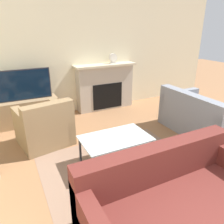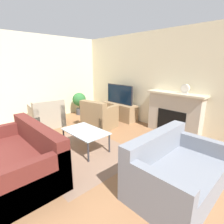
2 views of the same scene
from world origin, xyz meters
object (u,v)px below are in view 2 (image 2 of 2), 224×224
(coffee_table, at_px, (85,133))
(couch_sectional, at_px, (20,159))
(tv, at_px, (120,94))
(potted_plant, at_px, (79,101))
(armchair_accent, at_px, (99,118))
(mantel_clock, at_px, (185,89))
(couch_loveseat, at_px, (175,172))
(armchair_by_window, at_px, (47,116))

(coffee_table, bearing_deg, couch_sectional, -90.62)
(tv, height_order, coffee_table, tv)
(tv, bearing_deg, potted_plant, -155.10)
(armchair_accent, distance_m, mantel_clock, 2.43)
(couch_sectional, height_order, couch_loveseat, same)
(couch_sectional, distance_m, couch_loveseat, 2.48)
(couch_sectional, relative_size, mantel_clock, 8.05)
(coffee_table, bearing_deg, tv, 115.43)
(tv, bearing_deg, couch_sectional, -73.95)
(couch_sectional, relative_size, armchair_accent, 1.97)
(coffee_table, relative_size, mantel_clock, 4.32)
(mantel_clock, bearing_deg, potted_plant, -167.21)
(couch_loveseat, xyz_separation_m, potted_plant, (-4.35, 1.26, 0.21))
(potted_plant, bearing_deg, couch_sectional, -49.25)
(tv, height_order, mantel_clock, mantel_clock)
(coffee_table, bearing_deg, armchair_accent, 127.91)
(couch_sectional, bearing_deg, mantel_clock, 72.79)
(couch_sectional, relative_size, armchair_by_window, 1.93)
(potted_plant, height_order, mantel_clock, mantel_clock)
(tv, xyz_separation_m, potted_plant, (-1.40, -0.65, -0.34))
(tv, distance_m, coffee_table, 2.37)
(potted_plant, bearing_deg, couch_loveseat, -16.18)
(potted_plant, bearing_deg, mantel_clock, 12.79)
(tv, relative_size, couch_sectional, 0.58)
(couch_loveseat, bearing_deg, coffee_table, 95.37)
(tv, bearing_deg, coffee_table, -64.57)
(armchair_by_window, distance_m, potted_plant, 1.48)
(couch_sectional, bearing_deg, armchair_accent, 108.81)
(couch_loveseat, distance_m, armchair_accent, 2.91)
(mantel_clock, bearing_deg, armchair_by_window, -144.51)
(tv, relative_size, mantel_clock, 4.63)
(armchair_by_window, relative_size, potted_plant, 1.21)
(tv, xyz_separation_m, armchair_by_window, (-1.00, -2.06, -0.55))
(couch_loveseat, relative_size, armchair_by_window, 1.54)
(potted_plant, relative_size, mantel_clock, 3.45)
(mantel_clock, bearing_deg, armchair_accent, -148.31)
(couch_sectional, bearing_deg, coffee_table, 89.38)
(couch_sectional, height_order, armchair_accent, same)
(couch_sectional, relative_size, potted_plant, 2.33)
(tv, relative_size, armchair_by_window, 1.11)
(couch_loveseat, xyz_separation_m, mantel_clock, (-0.87, 2.05, 0.94))
(couch_loveseat, distance_m, potted_plant, 4.54)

